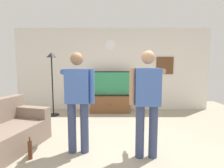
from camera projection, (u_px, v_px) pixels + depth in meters
The scene contains 10 objects.
ground_plane at pixel (113, 151), 3.07m from camera, with size 8.40×8.40×0.00m, color #9E937F.
back_wall at pixel (113, 69), 5.85m from camera, with size 6.40×0.10×2.70m, color silver.
tv_stand at pixel (110, 104), 5.62m from camera, with size 1.23×0.58×0.52m.
television at pixel (110, 83), 5.60m from camera, with size 1.31×0.07×0.78m.
wall_clock at pixel (111, 45), 5.70m from camera, with size 0.34×0.34×0.03m, color white.
framed_picture at pixel (165, 66), 5.78m from camera, with size 0.56×0.04×0.57m, color brown.
floor_lamp at pixel (52, 71), 5.08m from camera, with size 0.32×0.32×1.86m.
person_standing_nearer_lamp at pixel (78, 97), 2.94m from camera, with size 0.57×0.78×1.71m.
person_standing_nearer_couch at pixel (147, 98), 2.77m from camera, with size 0.57×0.78×1.72m.
beverage_bottle at pixel (30, 150), 2.79m from camera, with size 0.07×0.07×0.36m.
Camera 1 is at (-0.02, -2.92, 1.50)m, focal length 28.02 mm.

